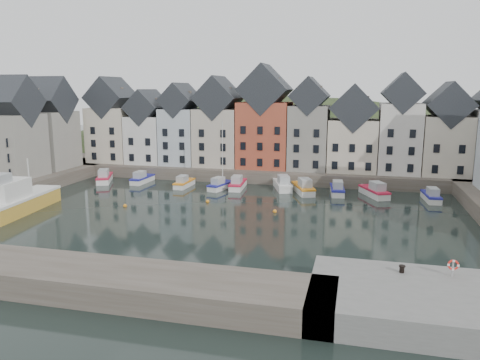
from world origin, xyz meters
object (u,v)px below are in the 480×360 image
(boat_a, at_px, (104,178))
(mooring_bollard, at_px, (402,269))
(boat_d, at_px, (220,185))
(large_vessel, at_px, (18,201))
(life_ring_post, at_px, (453,265))

(boat_a, distance_m, mooring_bollard, 56.83)
(boat_a, distance_m, boat_d, 20.67)
(large_vessel, xyz_separation_m, life_ring_post, (48.71, -13.86, 1.23))
(life_ring_post, bearing_deg, mooring_bollard, -178.13)
(large_vessel, bearing_deg, life_ring_post, -21.66)
(boat_d, height_order, mooring_bollard, boat_d)
(boat_a, height_order, large_vessel, large_vessel)
(mooring_bollard, bearing_deg, boat_a, 142.34)
(large_vessel, height_order, mooring_bollard, large_vessel)
(boat_d, distance_m, large_vessel, 28.97)
(boat_d, bearing_deg, mooring_bollard, -40.43)
(life_ring_post, bearing_deg, boat_a, 144.50)
(mooring_bollard, height_order, life_ring_post, life_ring_post)
(boat_d, relative_size, large_vessel, 0.81)
(life_ring_post, bearing_deg, large_vessel, 164.12)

